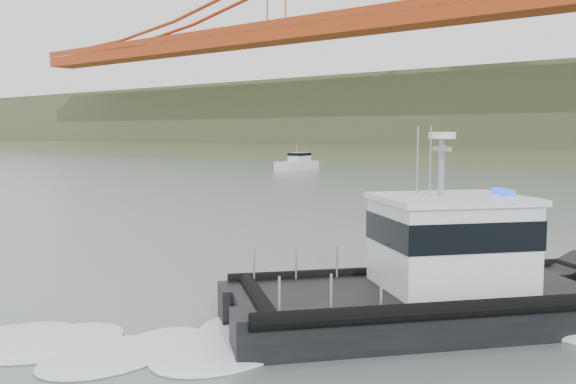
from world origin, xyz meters
The scene contains 3 objects.
ground centered at (0.00, 0.00, 0.00)m, with size 400.00×400.00×0.00m, color #53625E.
patrol_boat centered at (8.14, 1.20, 1.28)m, with size 9.52×10.59×5.10m.
motorboat centered at (-36.18, 51.15, 0.93)m, with size 2.64×6.92×3.74m.
Camera 1 is at (15.34, -13.58, 4.90)m, focal length 40.00 mm.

